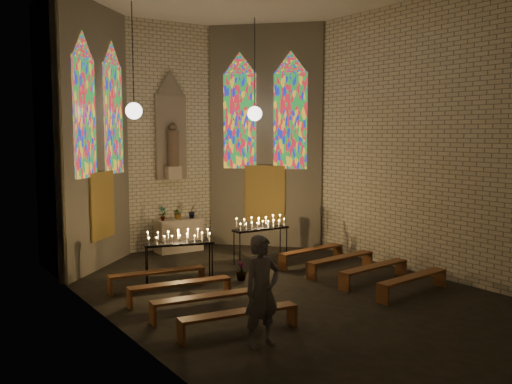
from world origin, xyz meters
TOP-DOWN VIEW (x-y plane):
  - floor at (0.00, 0.00)m, footprint 12.00×12.00m
  - room at (-0.00, 3.37)m, footprint 8.22×12.43m
  - altar at (0.00, 5.45)m, footprint 1.40×0.60m
  - flower_vase_left at (-0.55, 5.41)m, footprint 0.25×0.18m
  - flower_vase_center at (-0.01, 5.46)m, footprint 0.36×0.32m
  - flower_vase_right at (0.43, 5.38)m, footprint 0.30×0.28m
  - aisle_flower_pot at (-0.23, 1.49)m, footprint 0.34×0.34m
  - votive_stand_left at (-1.62, 2.09)m, footprint 1.71×0.85m
  - votive_stand_right at (1.23, 2.79)m, footprint 1.67×0.41m
  - pew_left_0 at (-2.30, 1.86)m, footprint 2.28×0.59m
  - pew_right_0 at (2.30, 1.86)m, footprint 2.28×0.59m
  - pew_left_1 at (-2.30, 0.66)m, footprint 2.28×0.59m
  - pew_right_1 at (2.30, 0.66)m, footprint 2.28×0.59m
  - pew_left_2 at (-2.30, -0.54)m, footprint 2.28×0.59m
  - pew_right_2 at (2.30, -0.54)m, footprint 2.28×0.59m
  - pew_left_3 at (-2.30, -1.74)m, footprint 2.28×0.59m
  - pew_right_3 at (2.30, -1.74)m, footprint 2.28×0.59m
  - visitor at (-2.26, -2.41)m, footprint 0.71×0.47m

SIDE VIEW (x-z plane):
  - floor at x=0.00m, z-range 0.00..0.00m
  - aisle_flower_pot at x=-0.23m, z-range 0.00..0.46m
  - pew_left_0 at x=-2.30m, z-range 0.14..0.57m
  - pew_right_0 at x=2.30m, z-range 0.14..0.57m
  - pew_left_1 at x=-2.30m, z-range 0.14..0.57m
  - pew_right_1 at x=2.30m, z-range 0.14..0.57m
  - pew_left_2 at x=-2.30m, z-range 0.14..0.57m
  - pew_right_2 at x=2.30m, z-range 0.14..0.57m
  - pew_left_3 at x=-2.30m, z-range 0.14..0.57m
  - pew_right_3 at x=2.30m, z-range 0.14..0.57m
  - altar at x=0.00m, z-range 0.00..1.00m
  - visitor at x=-2.26m, z-range 0.00..1.91m
  - votive_stand_right at x=1.23m, z-range 0.44..1.66m
  - votive_stand_left at x=-1.62m, z-range 0.44..1.67m
  - flower_vase_center at x=-0.01m, z-range 1.00..1.37m
  - flower_vase_left at x=-0.55m, z-range 1.00..1.44m
  - flower_vase_right at x=0.43m, z-range 1.00..1.44m
  - room at x=0.00m, z-range 0.21..7.22m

